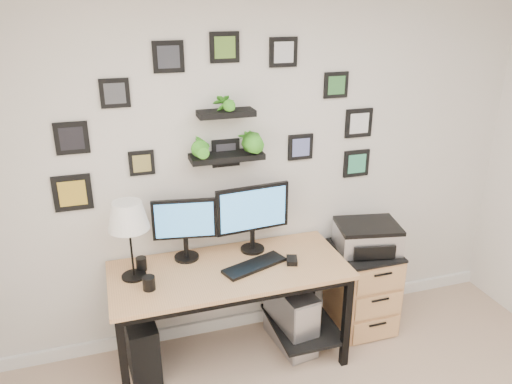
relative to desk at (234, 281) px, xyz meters
name	(u,v)px	position (x,y,z in m)	size (l,w,h in m)	color
room	(264,315)	(0.33, 0.32, -0.58)	(4.00, 4.00, 4.00)	#C5A78C
desk	(234,281)	(0.00, 0.00, 0.00)	(1.60, 0.70, 0.75)	tan
monitor_left	(185,225)	(-0.29, 0.18, 0.39)	(0.44, 0.20, 0.45)	black
monitor_right	(253,213)	(0.19, 0.16, 0.42)	(0.54, 0.19, 0.50)	black
keyboard	(254,265)	(0.13, -0.07, 0.14)	(0.45, 0.14, 0.02)	black
mouse	(292,260)	(0.39, -0.09, 0.14)	(0.07, 0.11, 0.03)	black
table_lamp	(128,218)	(-0.66, 0.05, 0.55)	(0.26, 0.26, 0.53)	black
mug	(149,283)	(-0.58, -0.13, 0.17)	(0.08, 0.08, 0.09)	black
pen_cup	(141,264)	(-0.60, 0.12, 0.17)	(0.07, 0.07, 0.09)	black
pc_tower_black	(141,344)	(-0.66, 0.04, -0.41)	(0.19, 0.43, 0.43)	black
pc_tower_grey	(291,316)	(0.43, -0.01, -0.38)	(0.28, 0.52, 0.49)	gray
file_cabinet	(362,287)	(1.06, 0.06, -0.29)	(0.43, 0.53, 0.67)	tan
printer	(367,237)	(1.06, 0.06, 0.15)	(0.51, 0.44, 0.21)	silver
wall_decor	(227,127)	(0.04, 0.27, 1.02)	(2.27, 0.18, 1.10)	black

